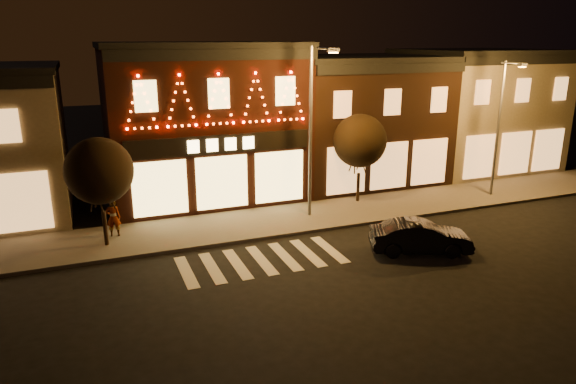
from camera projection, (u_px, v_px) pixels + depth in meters
ground at (301, 306)px, 17.20m from camera, size 120.00×120.00×0.00m
sidewalk_far at (274, 221)px, 25.02m from camera, size 44.00×4.00×0.15m
building_pulp at (202, 121)px, 28.50m from camera, size 10.20×8.34×8.30m
building_right_a at (355, 119)px, 31.97m from camera, size 9.20×8.28×7.50m
building_right_b at (474, 109)px, 35.09m from camera, size 9.20×8.28×7.80m
streetlamp_mid at (314, 120)px, 24.17m from camera, size 0.67×1.84×8.00m
streetlamp_right at (501, 119)px, 27.66m from camera, size 0.59×1.65×7.21m
tree_left at (99, 171)px, 21.05m from camera, size 2.72×2.72×4.55m
tree_right at (360, 141)px, 26.98m from camera, size 2.77×2.77×4.63m
dark_sedan at (421, 237)px, 21.36m from camera, size 4.29×2.81×1.34m
pedestrian at (113, 218)px, 22.70m from camera, size 0.65×0.47×1.67m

